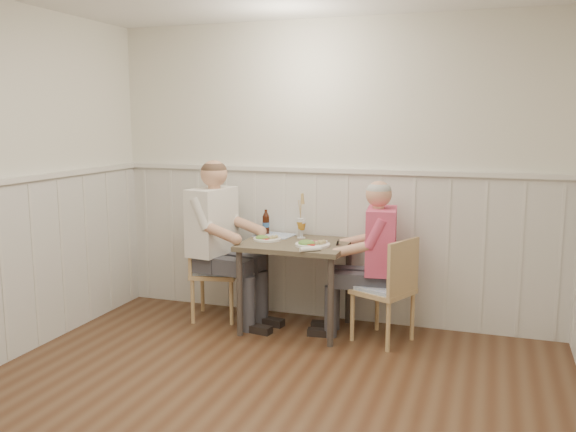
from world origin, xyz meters
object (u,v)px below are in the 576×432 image
object	(u,v)px
diner_cream	(217,254)
beer_bottle	(266,223)
grass_vase	(299,216)
chair_left	(210,268)
man_in_pink	(375,271)
dining_table	(296,254)
chair_right	(389,286)

from	to	relation	value
diner_cream	beer_bottle	distance (m)	0.51
diner_cream	grass_vase	world-z (taller)	diner_cream
chair_left	diner_cream	world-z (taller)	diner_cream
man_in_pink	grass_vase	world-z (taller)	man_in_pink
chair_left	grass_vase	distance (m)	0.92
diner_cream	chair_left	bearing A→B (deg)	151.74
dining_table	chair_right	world-z (taller)	chair_right
dining_table	man_in_pink	size ratio (longest dim) A/B	0.67
man_in_pink	chair_right	bearing A→B (deg)	-39.84
beer_bottle	diner_cream	bearing A→B (deg)	-143.69
dining_table	chair_right	size ratio (longest dim) A/B	1.03
chair_left	chair_right	bearing A→B (deg)	-3.37
man_in_pink	diner_cream	distance (m)	1.39
dining_table	grass_vase	bearing A→B (deg)	101.81
dining_table	chair_right	distance (m)	0.81
chair_right	grass_vase	bearing A→B (deg)	158.95
man_in_pink	diner_cream	bearing A→B (deg)	-177.48
man_in_pink	grass_vase	size ratio (longest dim) A/B	3.27
beer_bottle	grass_vase	size ratio (longest dim) A/B	0.55
chair_right	diner_cream	xyz separation A→B (m)	(-1.51, 0.05, 0.15)
diner_cream	man_in_pink	bearing A→B (deg)	2.52
man_in_pink	beer_bottle	xyz separation A→B (m)	(-1.02, 0.20, 0.30)
dining_table	beer_bottle	xyz separation A→B (m)	(-0.36, 0.25, 0.20)
chair_left	man_in_pink	world-z (taller)	man_in_pink
grass_vase	chair_right	bearing A→B (deg)	-21.05
dining_table	man_in_pink	world-z (taller)	man_in_pink
man_in_pink	grass_vase	xyz separation A→B (m)	(-0.72, 0.22, 0.38)
chair_left	grass_vase	world-z (taller)	grass_vase
dining_table	chair_left	bearing A→B (deg)	177.49
chair_right	diner_cream	bearing A→B (deg)	178.28
man_in_pink	grass_vase	bearing A→B (deg)	163.02
dining_table	diner_cream	distance (m)	0.72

